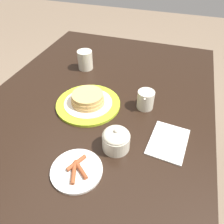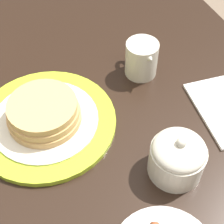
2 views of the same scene
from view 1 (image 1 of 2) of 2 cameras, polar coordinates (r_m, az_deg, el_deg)
The scene contains 8 objects.
ground_plane at distance 1.58m, azimuth -2.70°, elevation -20.24°, with size 8.00×8.00×0.00m, color #7A6651.
dining_table at distance 1.04m, azimuth -3.84°, elevation -2.67°, with size 1.43×0.99×0.78m.
pancake_plate at distance 0.95m, azimuth -6.28°, elevation 2.80°, with size 0.28×0.28×0.06m.
side_plate_bacon at distance 0.73m, azimuth -9.21°, elevation -14.74°, with size 0.17×0.17×0.02m.
coffee_mug at distance 1.20m, azimuth -6.97°, elevation 13.46°, with size 0.11×0.08×0.10m.
creamer_pitcher at distance 0.93m, azimuth 8.77°, elevation 3.29°, with size 0.11×0.07×0.09m.
sugar_bowl at distance 0.76m, azimuth 1.07°, elevation -7.16°, with size 0.10×0.10×0.09m.
napkin at distance 0.83m, azimuth 14.46°, elevation -7.51°, with size 0.19×0.14×0.01m.
Camera 1 is at (-0.69, -0.30, 1.39)m, focal length 35.00 mm.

